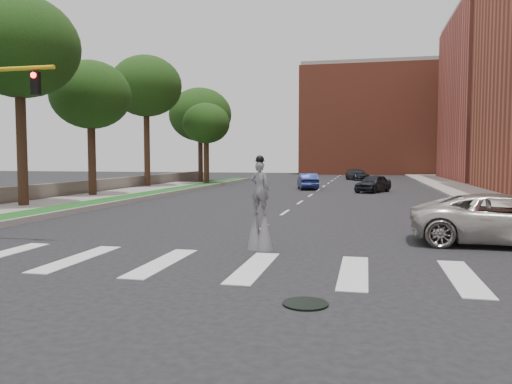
# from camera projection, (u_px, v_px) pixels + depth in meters

# --- Properties ---
(ground_plane) EXTENTS (160.00, 160.00, 0.00)m
(ground_plane) POSITION_uv_depth(u_px,v_px,m) (194.00, 274.00, 12.35)
(ground_plane) COLOR black
(ground_plane) RESTS_ON ground
(grass_median) EXTENTS (2.00, 60.00, 0.25)m
(grass_median) POSITION_uv_depth(u_px,v_px,m) (134.00, 197.00, 34.31)
(grass_median) COLOR #164E1A
(grass_median) RESTS_ON ground
(median_curb) EXTENTS (0.20, 60.00, 0.28)m
(median_curb) POSITION_uv_depth(u_px,v_px,m) (148.00, 197.00, 34.08)
(median_curb) COLOR gray
(median_curb) RESTS_ON ground
(sidewalk_right) EXTENTS (5.00, 90.00, 0.18)m
(sidewalk_right) POSITION_uv_depth(u_px,v_px,m) (492.00, 198.00, 33.99)
(sidewalk_right) COLOR gray
(sidewalk_right) RESTS_ON ground
(stone_wall) EXTENTS (0.50, 56.00, 1.10)m
(stone_wall) POSITION_uv_depth(u_px,v_px,m) (78.00, 188.00, 37.42)
(stone_wall) COLOR #625C54
(stone_wall) RESTS_ON ground
(manhole) EXTENTS (0.90, 0.90, 0.04)m
(manhole) POSITION_uv_depth(u_px,v_px,m) (305.00, 304.00, 9.76)
(manhole) COLOR black
(manhole) RESTS_ON ground
(building_backdrop) EXTENTS (26.00, 14.00, 18.00)m
(building_backdrop) POSITION_uv_depth(u_px,v_px,m) (378.00, 122.00, 86.38)
(building_backdrop) COLOR #A24B33
(building_backdrop) RESTS_ON ground
(stilt_performer) EXTENTS (0.83, 0.60, 2.95)m
(stilt_performer) POSITION_uv_depth(u_px,v_px,m) (260.00, 213.00, 15.47)
(stilt_performer) COLOR #301D13
(stilt_performer) RESTS_ON ground
(suv_crossing) EXTENTS (6.22, 3.18, 1.68)m
(suv_crossing) POSITION_uv_depth(u_px,v_px,m) (506.00, 220.00, 16.34)
(suv_crossing) COLOR beige
(suv_crossing) RESTS_ON ground
(car_near) EXTENTS (3.35, 4.59, 1.45)m
(car_near) POSITION_uv_depth(u_px,v_px,m) (373.00, 183.00, 40.98)
(car_near) COLOR black
(car_near) RESTS_ON ground
(car_mid) EXTENTS (2.48, 4.65, 1.45)m
(car_mid) POSITION_uv_depth(u_px,v_px,m) (308.00, 181.00, 44.88)
(car_mid) COLOR #161F4F
(car_mid) RESTS_ON ground
(car_far) EXTENTS (3.49, 5.12, 1.38)m
(car_far) POSITION_uv_depth(u_px,v_px,m) (357.00, 175.00, 62.62)
(car_far) COLOR black
(car_far) RESTS_ON ground
(tree_2) EXTENTS (6.63, 6.63, 11.83)m
(tree_2) POSITION_uv_depth(u_px,v_px,m) (19.00, 47.00, 27.56)
(tree_2) COLOR #301D13
(tree_2) RESTS_ON ground
(tree_3) EXTENTS (5.70, 5.70, 9.75)m
(tree_3) POSITION_uv_depth(u_px,v_px,m) (90.00, 95.00, 35.49)
(tree_3) COLOR #301D13
(tree_3) RESTS_ON ground
(tree_4) EXTENTS (6.68, 6.68, 12.36)m
(tree_4) POSITION_uv_depth(u_px,v_px,m) (146.00, 87.00, 46.56)
(tree_4) COLOR #301D13
(tree_4) RESTS_ON ground
(tree_5) EXTENTS (7.36, 7.36, 11.02)m
(tree_5) POSITION_uv_depth(u_px,v_px,m) (200.00, 115.00, 58.60)
(tree_5) COLOR #301D13
(tree_5) RESTS_ON ground
(tree_6) EXTENTS (4.84, 4.84, 8.40)m
(tree_6) POSITION_uv_depth(u_px,v_px,m) (206.00, 124.00, 50.86)
(tree_6) COLOR #301D13
(tree_6) RESTS_ON ground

